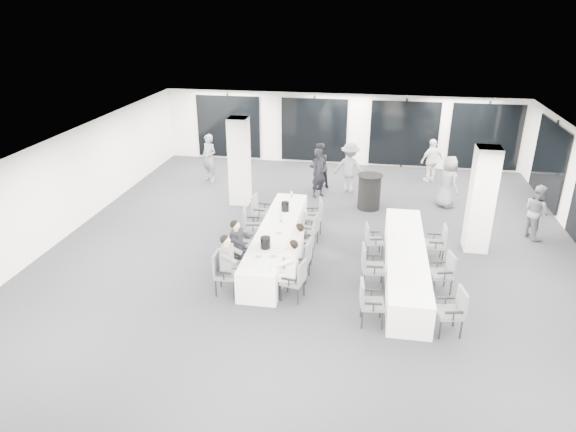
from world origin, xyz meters
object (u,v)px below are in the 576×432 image
at_px(chair_main_right_mid, 307,242).
at_px(standing_guest_h, 537,208).
at_px(chair_main_right_fourth, 312,228).
at_px(chair_side_left_far, 372,238).
at_px(banquet_table_main, 277,241).
at_px(chair_main_left_mid, 241,241).
at_px(chair_side_left_mid, 370,264).
at_px(ice_bucket_near, 265,243).
at_px(chair_main_left_fourth, 250,224).
at_px(chair_side_right_far, 438,241).
at_px(chair_side_right_near, 454,309).
at_px(standing_guest_b, 319,163).
at_px(chair_main_right_far, 316,214).
at_px(chair_main_left_far, 259,209).
at_px(ice_bucket_far, 285,207).
at_px(cocktail_table, 369,192).
at_px(standing_guest_c, 350,164).
at_px(banquet_table_side, 405,263).
at_px(chair_main_left_second, 233,254).
at_px(chair_main_left_near, 223,270).
at_px(standing_guest_g, 209,155).
at_px(chair_side_left_near, 368,300).
at_px(chair_side_right_mid, 444,270).
at_px(standing_guest_a, 319,170).
at_px(standing_guest_d, 432,158).
at_px(standing_guest_e, 448,178).
at_px(chair_main_right_second, 302,257).
at_px(chair_main_right_near, 296,278).

relative_size(chair_main_right_mid, standing_guest_h, 0.54).
distance_m(chair_main_right_fourth, chair_side_left_far, 1.63).
distance_m(banquet_table_main, chair_main_left_mid, 0.94).
xyz_separation_m(chair_side_left_mid, ice_bucket_near, (-2.45, 0.11, 0.29)).
bearing_deg(chair_main_left_mid, chair_main_left_fourth, -177.84).
bearing_deg(chair_side_right_far, chair_side_right_near, 179.60).
bearing_deg(standing_guest_b, chair_side_right_near, 69.81).
bearing_deg(chair_side_right_near, chair_main_left_mid, 53.44).
height_order(banquet_table_main, chair_main_right_far, chair_main_right_far).
height_order(standing_guest_h, ice_bucket_near, standing_guest_h).
xyz_separation_m(chair_main_left_far, ice_bucket_far, (0.85, -0.47, 0.33)).
relative_size(cocktail_table, standing_guest_c, 0.57).
bearing_deg(chair_main_left_far, chair_main_right_fourth, 65.58).
bearing_deg(banquet_table_side, chair_main_right_fourth, 151.12).
relative_size(chair_main_left_mid, standing_guest_c, 0.46).
xyz_separation_m(chair_main_left_far, chair_main_right_mid, (1.67, -1.88, -0.01)).
xyz_separation_m(banquet_table_side, chair_side_left_far, (-0.83, 1.00, 0.12)).
bearing_deg(chair_main_left_second, banquet_table_side, 110.06).
bearing_deg(ice_bucket_near, chair_side_right_far, 19.84).
relative_size(chair_main_left_near, chair_main_right_mid, 1.05).
xyz_separation_m(chair_main_left_near, standing_guest_g, (-2.67, 7.41, 0.40)).
bearing_deg(chair_main_right_far, chair_side_left_near, -172.27).
height_order(chair_main_right_far, chair_side_right_near, chair_side_right_near).
relative_size(chair_side_right_mid, chair_side_right_far, 0.97).
distance_m(chair_side_right_near, standing_guest_c, 8.21).
xyz_separation_m(standing_guest_a, standing_guest_c, (0.98, 0.65, 0.04)).
bearing_deg(chair_main_left_far, standing_guest_a, 158.33).
relative_size(chair_side_left_near, standing_guest_b, 0.52).
distance_m(chair_main_left_near, standing_guest_g, 7.89).
relative_size(chair_main_right_mid, standing_guest_d, 0.53).
height_order(chair_side_right_far, ice_bucket_near, ice_bucket_near).
distance_m(ice_bucket_near, ice_bucket_far, 2.33).
distance_m(chair_main_right_fourth, ice_bucket_near, 2.06).
bearing_deg(standing_guest_d, banquet_table_side, 48.02).
relative_size(chair_side_left_mid, ice_bucket_far, 4.10).
relative_size(standing_guest_d, standing_guest_e, 0.94).
bearing_deg(standing_guest_e, banquet_table_main, 102.12).
bearing_deg(cocktail_table, standing_guest_g, 163.27).
bearing_deg(chair_main_right_mid, chair_side_right_far, -81.84).
bearing_deg(standing_guest_a, chair_side_left_near, -122.44).
bearing_deg(ice_bucket_far, chair_main_right_fourth, -31.58).
distance_m(chair_main_right_fourth, chair_side_right_far, 3.27).
height_order(cocktail_table, chair_main_left_far, cocktail_table).
relative_size(chair_main_left_near, chair_side_right_mid, 1.06).
relative_size(chair_main_right_fourth, chair_main_right_far, 0.95).
relative_size(banquet_table_main, standing_guest_c, 2.55).
distance_m(chair_main_right_second, chair_side_left_mid, 1.57).
relative_size(chair_main_right_near, chair_main_right_second, 0.92).
height_order(banquet_table_side, chair_side_left_near, chair_side_left_near).
xyz_separation_m(chair_side_right_far, ice_bucket_far, (-4.06, 0.84, 0.33)).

